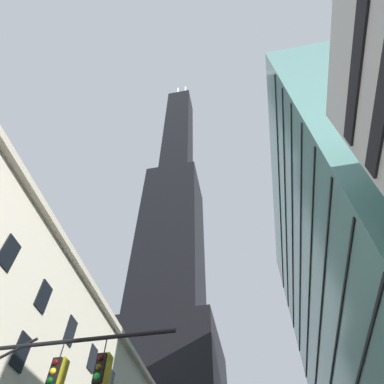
{
  "coord_description": "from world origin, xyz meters",
  "views": [
    {
      "loc": [
        4.2,
        -6.43,
        1.57
      ],
      "look_at": [
        -1.15,
        21.4,
        37.36
      ],
      "focal_mm": 31.58,
      "sensor_mm": 36.0,
      "label": 1
    }
  ],
  "objects": [
    {
      "name": "dark_skyscraper",
      "position": [
        -18.37,
        74.74,
        65.71
      ],
      "size": [
        27.58,
        27.58,
        218.04
      ],
      "color": "black",
      "rests_on": "ground"
    }
  ]
}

